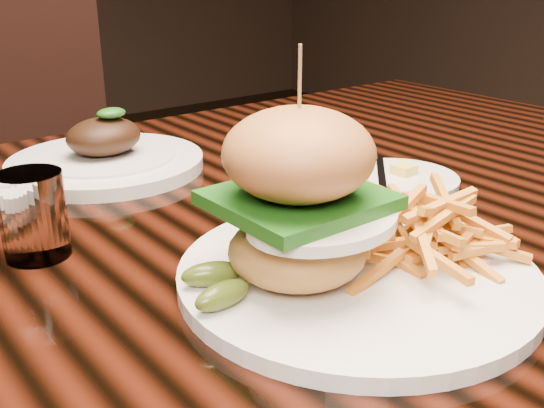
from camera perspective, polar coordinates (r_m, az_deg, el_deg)
dining_table at (r=0.79m, az=-3.72°, el=-5.45°), size 1.60×0.90×0.75m
burger_plate at (r=0.56m, az=7.01°, el=-2.15°), size 0.33×0.33×0.22m
side_saucer at (r=0.85m, az=11.23°, el=2.24°), size 0.16×0.16×0.02m
ramekin at (r=0.80m, az=4.48°, el=2.34°), size 0.09×0.09×0.04m
water_tumbler at (r=0.66m, az=-20.60°, el=-0.95°), size 0.06×0.06×0.09m
far_dish at (r=0.91m, az=-14.66°, el=4.02°), size 0.27×0.27×0.09m
chair_far at (r=1.61m, az=-20.96°, el=2.13°), size 0.51×0.51×0.95m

